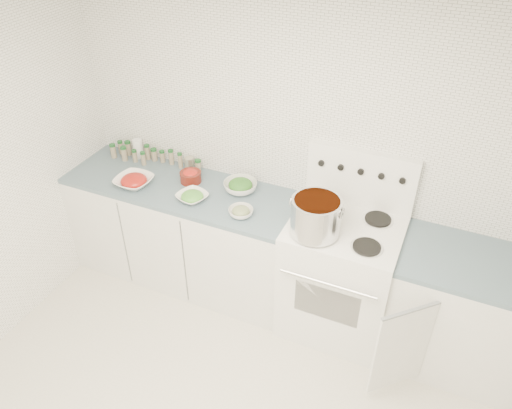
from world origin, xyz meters
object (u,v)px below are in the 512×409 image
object	(u,v)px
bowl_tomato	(134,181)
bowl_snowpea	(192,197)
stock_pot	(316,215)
stove	(340,273)

from	to	relation	value
bowl_tomato	bowl_snowpea	world-z (taller)	bowl_tomato
stock_pot	bowl_snowpea	distance (m)	0.97
stove	bowl_tomato	world-z (taller)	stove
bowl_snowpea	bowl_tomato	bearing A→B (deg)	-179.21
stove	stock_pot	xyz separation A→B (m)	(-0.17, -0.17, 0.59)
bowl_tomato	stove	bearing A→B (deg)	4.42
bowl_tomato	bowl_snowpea	distance (m)	0.51
stock_pot	bowl_snowpea	world-z (taller)	stock_pot
stock_pot	bowl_tomato	bearing A→B (deg)	178.47
stock_pot	bowl_snowpea	xyz separation A→B (m)	(-0.95, 0.05, -0.15)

